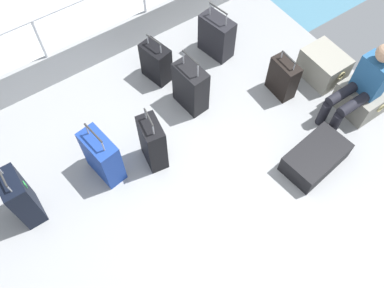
% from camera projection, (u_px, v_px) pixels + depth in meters
% --- Properties ---
extents(ground_plane, '(4.40, 5.20, 0.06)m').
position_uv_depth(ground_plane, '(198.00, 178.00, 4.52)').
color(ground_plane, '#939699').
extents(gunwale_port, '(0.06, 5.20, 0.45)m').
position_uv_depth(gunwale_port, '(102.00, 46.00, 5.23)').
color(gunwale_port, '#939699').
rests_on(gunwale_port, ground_plane).
extents(railing_port, '(0.04, 4.20, 1.02)m').
position_uv_depth(railing_port, '(93.00, 12.00, 4.76)').
color(railing_port, silver).
rests_on(railing_port, ground_plane).
extents(sea_wake, '(12.00, 12.00, 0.01)m').
position_uv_depth(sea_wake, '(66.00, 18.00, 6.32)').
color(sea_wake, teal).
rests_on(sea_wake, ground_plane).
extents(cargo_crate_0, '(0.58, 0.42, 0.38)m').
position_uv_depth(cargo_crate_0, '(323.00, 66.00, 5.10)').
color(cargo_crate_0, gray).
rests_on(cargo_crate_0, ground_plane).
extents(cargo_crate_1, '(0.54, 0.49, 0.36)m').
position_uv_depth(cargo_crate_1, '(362.00, 97.00, 4.85)').
color(cargo_crate_1, gray).
rests_on(cargo_crate_1, ground_plane).
extents(passenger_seated, '(0.34, 0.66, 1.06)m').
position_uv_depth(passenger_seated, '(363.00, 84.00, 4.49)').
color(passenger_seated, '#26598C').
rests_on(passenger_seated, ground_plane).
extents(suitcase_0, '(0.48, 0.29, 0.79)m').
position_uv_depth(suitcase_0, '(102.00, 157.00, 4.28)').
color(suitcase_0, navy).
rests_on(suitcase_0, ground_plane).
extents(suitcase_2, '(0.37, 0.22, 0.83)m').
position_uv_depth(suitcase_2, '(21.00, 198.00, 3.98)').
color(suitcase_2, black).
rests_on(suitcase_2, ground_plane).
extents(suitcase_3, '(0.44, 0.27, 0.82)m').
position_uv_depth(suitcase_3, '(191.00, 87.00, 4.77)').
color(suitcase_3, black).
rests_on(suitcase_3, ground_plane).
extents(suitcase_4, '(0.51, 0.77, 0.26)m').
position_uv_depth(suitcase_4, '(315.00, 157.00, 4.48)').
color(suitcase_4, black).
rests_on(suitcase_4, ground_plane).
extents(suitcase_5, '(0.37, 0.21, 0.62)m').
position_uv_depth(suitcase_5, '(283.00, 78.00, 4.91)').
color(suitcase_5, black).
rests_on(suitcase_5, ground_plane).
extents(suitcase_6, '(0.38, 0.26, 0.83)m').
position_uv_depth(suitcase_6, '(153.00, 143.00, 4.34)').
color(suitcase_6, black).
rests_on(suitcase_6, ground_plane).
extents(suitcase_7, '(0.41, 0.29, 0.65)m').
position_uv_depth(suitcase_7, '(156.00, 63.00, 5.04)').
color(suitcase_7, black).
rests_on(suitcase_7, ground_plane).
extents(suitcase_8, '(0.49, 0.32, 0.74)m').
position_uv_depth(suitcase_8, '(217.00, 36.00, 5.25)').
color(suitcase_8, black).
rests_on(suitcase_8, ground_plane).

